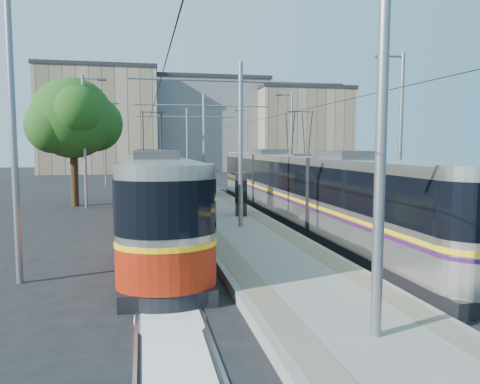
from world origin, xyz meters
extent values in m
plane|color=black|center=(0.00, 0.00, 0.00)|extent=(160.00, 160.00, 0.00)
cube|color=gray|center=(0.00, 17.00, 0.15)|extent=(4.00, 50.00, 0.30)
cube|color=gray|center=(-1.45, 17.00, 0.30)|extent=(0.70, 50.00, 0.01)
cube|color=gray|center=(1.45, 17.00, 0.30)|extent=(0.70, 50.00, 0.01)
cube|color=gray|center=(-4.32, 17.00, 0.01)|extent=(0.07, 70.00, 0.03)
cube|color=gray|center=(-2.88, 17.00, 0.01)|extent=(0.07, 70.00, 0.03)
cube|color=gray|center=(2.88, 17.00, 0.01)|extent=(0.07, 70.00, 0.03)
cube|color=gray|center=(4.32, 17.00, 0.01)|extent=(0.07, 70.00, 0.03)
cube|color=silver|center=(-3.60, -3.00, 0.01)|extent=(1.20, 5.00, 0.01)
cube|color=black|center=(-3.60, 12.84, 0.20)|extent=(2.30, 27.90, 0.40)
cube|color=#B2ADA3|center=(-3.60, 12.84, 1.85)|extent=(2.40, 26.30, 2.90)
cube|color=black|center=(-3.60, 12.84, 2.35)|extent=(2.43, 26.30, 1.30)
cube|color=yellow|center=(-3.60, 12.84, 1.45)|extent=(2.43, 26.30, 0.12)
cube|color=#A01D09|center=(-3.60, 12.84, 0.95)|extent=(2.42, 26.30, 1.10)
cube|color=#2D2D30|center=(-3.60, 12.84, 3.45)|extent=(1.68, 3.00, 0.30)
cube|color=black|center=(3.60, 10.98, 0.20)|extent=(2.30, 28.06, 0.40)
cube|color=beige|center=(3.60, 10.98, 1.85)|extent=(2.40, 26.46, 2.90)
cube|color=black|center=(3.60, 10.98, 2.35)|extent=(2.43, 26.46, 1.30)
cube|color=yellow|center=(3.60, 10.98, 1.45)|extent=(2.43, 26.46, 0.12)
cube|color=#391344|center=(3.60, 10.98, 1.30)|extent=(2.43, 26.46, 0.10)
cube|color=#2D2D30|center=(3.60, 10.98, 3.45)|extent=(1.68, 3.00, 0.30)
cylinder|color=gray|center=(0.00, -4.00, 3.80)|extent=(0.20, 0.20, 7.00)
cylinder|color=gray|center=(0.00, 8.00, 3.80)|extent=(0.20, 0.20, 7.00)
cylinder|color=gray|center=(0.00, 8.00, 6.50)|extent=(9.20, 0.10, 0.10)
cylinder|color=gray|center=(0.00, 20.00, 3.80)|extent=(0.20, 0.20, 7.00)
cylinder|color=gray|center=(0.00, 20.00, 6.50)|extent=(9.20, 0.10, 0.10)
cylinder|color=gray|center=(0.00, 32.00, 3.80)|extent=(0.20, 0.20, 7.00)
cylinder|color=gray|center=(0.00, 32.00, 6.50)|extent=(9.20, 0.10, 0.10)
cylinder|color=black|center=(-3.60, 17.00, 5.55)|extent=(0.02, 70.00, 0.02)
cylinder|color=black|center=(3.60, 17.00, 5.55)|extent=(0.02, 70.00, 0.02)
cylinder|color=gray|center=(-7.50, 2.00, 4.00)|extent=(0.18, 0.18, 8.00)
cylinder|color=gray|center=(-7.50, 18.00, 4.00)|extent=(0.18, 0.18, 8.00)
cube|color=#2D2D30|center=(-6.40, 18.00, 7.75)|extent=(0.50, 0.22, 0.12)
cylinder|color=gray|center=(-7.50, 34.00, 4.00)|extent=(0.18, 0.18, 8.00)
cube|color=#2D2D30|center=(-6.40, 34.00, 7.75)|extent=(0.50, 0.22, 0.12)
cylinder|color=gray|center=(7.50, 8.00, 4.00)|extent=(0.18, 0.18, 8.00)
cube|color=#2D2D30|center=(6.40, 8.00, 7.75)|extent=(0.50, 0.22, 0.12)
cylinder|color=gray|center=(7.50, 24.00, 4.00)|extent=(0.18, 0.18, 8.00)
cube|color=#2D2D30|center=(6.40, 24.00, 7.75)|extent=(0.50, 0.22, 0.12)
cylinder|color=gray|center=(7.50, 40.00, 4.00)|extent=(0.18, 0.18, 8.00)
cube|color=#2D2D30|center=(6.40, 40.00, 7.75)|extent=(0.50, 0.22, 0.12)
cube|color=black|center=(0.72, 11.33, 1.38)|extent=(0.73, 1.03, 2.16)
cube|color=black|center=(0.72, 11.33, 1.52)|extent=(0.78, 1.07, 1.13)
cylinder|color=#382314|center=(-8.33, 19.33, 1.67)|extent=(0.46, 0.46, 3.34)
sphere|color=#1A4012|center=(-8.33, 19.33, 5.53)|extent=(5.01, 5.01, 5.01)
sphere|color=#1A4012|center=(-7.08, 20.17, 5.22)|extent=(3.55, 3.55, 3.55)
cube|color=tan|center=(-10.00, 60.00, 7.23)|extent=(16.00, 12.00, 14.47)
cube|color=#262328|center=(-10.00, 60.00, 14.72)|extent=(16.32, 12.24, 0.50)
cube|color=gray|center=(6.00, 64.00, 6.91)|extent=(18.00, 14.00, 13.82)
cube|color=#262328|center=(6.00, 64.00, 14.07)|extent=(18.36, 14.28, 0.50)
cube|color=tan|center=(20.00, 58.00, 6.11)|extent=(14.00, 10.00, 12.21)
cube|color=#262328|center=(20.00, 58.00, 12.46)|extent=(14.28, 10.20, 0.50)
camera|label=1|loc=(-4.13, -11.60, 3.76)|focal=35.00mm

